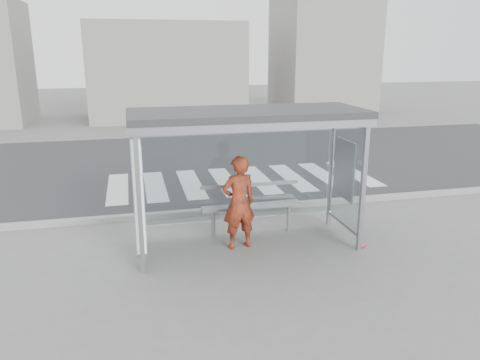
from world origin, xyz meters
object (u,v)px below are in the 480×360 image
Objects in this scene: bench at (251,206)px; soda_can at (363,246)px; person at (239,203)px; bus_shelter at (227,145)px.

bench is 2.29m from soda_can.
person is at bearing -125.41° from bench.
person is (0.19, -0.10, -1.08)m from bus_shelter.
bus_shelter is 3.24m from soda_can.
bus_shelter reaches higher than bench.
bench reaches higher than soda_can.
person reaches higher than soda_can.
bench is (0.40, 0.56, -0.28)m from person.
bench is (0.59, 0.45, -1.37)m from bus_shelter.
person is at bearing -28.43° from bus_shelter.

